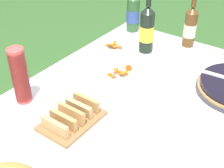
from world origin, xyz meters
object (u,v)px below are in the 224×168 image
(snack_plate_near, at_px, (118,73))
(snack_plate_right, at_px, (113,46))
(juice_bottle_red, at_px, (147,30))
(cup_stack, at_px, (20,76))
(cider_bottle_amber, at_px, (190,27))
(bread_board, at_px, (72,117))
(cider_bottle_green, at_px, (133,13))

(snack_plate_near, bearing_deg, snack_plate_right, 40.72)
(juice_bottle_red, relative_size, snack_plate_right, 1.81)
(cup_stack, distance_m, cider_bottle_amber, 1.02)
(juice_bottle_red, relative_size, bread_board, 1.35)
(cup_stack, xyz_separation_m, cider_bottle_amber, (0.95, -0.37, -0.01))
(cider_bottle_amber, xyz_separation_m, juice_bottle_red, (-0.21, 0.17, 0.01))
(cider_bottle_green, relative_size, bread_board, 1.26)
(cup_stack, xyz_separation_m, juice_bottle_red, (0.74, -0.20, 0.00))
(bread_board, bearing_deg, juice_bottle_red, 5.83)
(cup_stack, bearing_deg, bread_board, -87.14)
(cider_bottle_amber, height_order, snack_plate_near, cider_bottle_amber)
(cider_bottle_green, height_order, snack_plate_near, cider_bottle_green)
(cup_stack, bearing_deg, juice_bottle_red, -15.36)
(cider_bottle_green, relative_size, snack_plate_right, 1.69)
(cider_bottle_green, bearing_deg, bread_board, -162.47)
(juice_bottle_red, xyz_separation_m, snack_plate_near, (-0.31, -0.02, -0.12))
(cup_stack, height_order, cider_bottle_amber, cider_bottle_amber)
(cider_bottle_amber, xyz_separation_m, bread_board, (-0.93, 0.10, -0.10))
(cider_bottle_green, height_order, snack_plate_right, cider_bottle_green)
(juice_bottle_red, distance_m, bread_board, 0.74)
(cider_bottle_amber, xyz_separation_m, snack_plate_near, (-0.52, 0.15, -0.11))
(snack_plate_right, bearing_deg, juice_bottle_red, -64.71)
(cup_stack, relative_size, juice_bottle_red, 0.76)
(cider_bottle_amber, bearing_deg, juice_bottle_red, 140.69)
(juice_bottle_red, distance_m, snack_plate_near, 0.34)
(bread_board, bearing_deg, snack_plate_right, 21.15)
(cider_bottle_amber, xyz_separation_m, snack_plate_right, (-0.29, 0.35, -0.11))
(cup_stack, xyz_separation_m, bread_board, (0.01, -0.28, -0.11))
(snack_plate_right, xyz_separation_m, bread_board, (-0.64, -0.25, 0.01))
(cup_stack, bearing_deg, snack_plate_near, -27.79)
(snack_plate_near, relative_size, bread_board, 0.90)
(juice_bottle_red, bearing_deg, cup_stack, 164.64)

